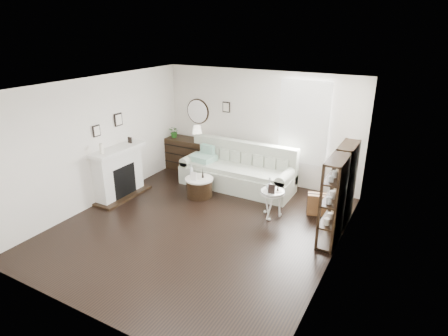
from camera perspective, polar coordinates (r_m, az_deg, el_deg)
The scene contains 18 objects.
room at distance 8.77m, azimuth 9.77°, elevation 7.07°, with size 5.50×5.50×5.50m.
fireplace at distance 8.69m, azimuth -15.70°, elevation -0.88°, with size 0.50×1.40×1.84m.
shelf_unit_far at distance 7.57m, azimuth 17.86°, elevation -2.28°, with size 0.30×0.80×1.60m.
shelf_unit_near at distance 6.76m, azimuth 16.26°, elevation -4.97°, with size 0.30×0.80×1.60m.
sofa at distance 8.96m, azimuth 2.18°, elevation -0.72°, with size 2.72×0.94×1.06m.
quilt at distance 9.16m, azimuth -3.15°, elevation 1.54°, with size 0.55×0.45×0.14m, color #227D54.
suitcase at distance 7.95m, azimuth 14.98°, elevation -5.42°, with size 0.67×0.22×0.44m, color brown.
dresser at distance 10.09m, azimuth -5.77°, elevation 2.17°, with size 1.27×0.54×0.84m.
table_lamp at distance 9.71m, azimuth -4.10°, elevation 5.31°, with size 0.25×0.25×0.40m, color #F0E4CA, non-canonical shape.
potted_plant at distance 10.06m, azimuth -7.56°, elevation 5.47°, with size 0.28×0.24×0.31m, color #1E5518.
drum_table at distance 8.50m, azimuth -3.78°, elevation -2.91°, with size 0.64×0.64×0.44m.
pedestal_table at distance 7.53m, azimuth 7.42°, elevation -3.79°, with size 0.48×0.48×0.58m.
eiffel_drum at distance 8.38m, azimuth -3.26°, elevation -0.89°, with size 0.12×0.12×0.21m, color black, non-canonical shape.
bottle_drum at distance 8.39m, azimuth -5.02°, elevation -0.54°, with size 0.07×0.07×0.31m, color silver.
card_frame_drum at distance 8.28m, azimuth -4.68°, elevation -1.26°, with size 0.14×0.01×0.19m, color white.
eiffel_ped at distance 7.48m, azimuth 8.22°, elevation -2.95°, with size 0.09×0.09×0.16m, color black, non-canonical shape.
flask_ped at distance 7.50m, azimuth 6.95°, elevation -2.35°, with size 0.14×0.14×0.27m, color silver, non-canonical shape.
card_frame_ped at distance 7.36m, azimuth 7.26°, elevation -3.21°, with size 0.13×0.01×0.18m, color black.
Camera 1 is at (3.49, -5.36, 3.67)m, focal length 30.00 mm.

